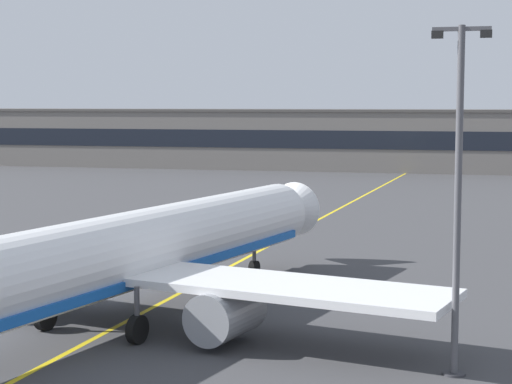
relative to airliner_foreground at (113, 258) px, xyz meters
The scene contains 4 objects.
taxiway_centreline 14.60m from the airliner_foreground, 86.25° to the left, with size 0.30×180.00×0.01m, color yellow.
airliner_foreground is the anchor object (origin of this frame).
apron_lamp_post 16.72m from the airliner_foreground, 13.03° to the right, with size 2.24×0.90×13.59m.
terminal_building 102.67m from the airliner_foreground, 89.96° to the left, with size 151.08×12.40×9.60m.
Camera 1 is at (15.58, -22.86, 10.67)m, focal length 62.59 mm.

